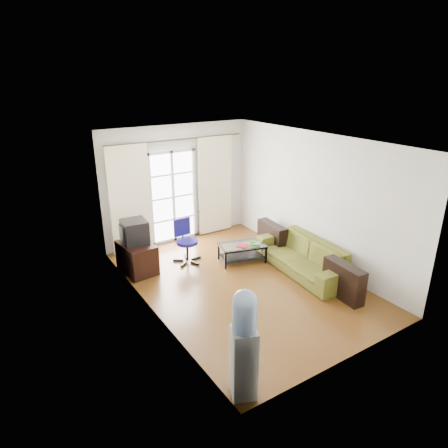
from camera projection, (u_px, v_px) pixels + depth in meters
The scene contains 20 objects.
floor at pixel (241, 282), 7.65m from camera, with size 5.20×5.20×0.00m, color brown.
ceiling at pixel (243, 140), 6.68m from camera, with size 5.20×5.20×0.00m, color white.
wall_back at pixel (177, 184), 9.21m from camera, with size 3.60×0.02×2.70m, color silver.
wall_front at pixel (358, 273), 5.12m from camera, with size 3.60×0.02×2.70m, color silver.
wall_left at pixel (148, 237), 6.26m from camera, with size 0.02×5.20×2.70m, color silver.
wall_right at pixel (315, 200), 8.07m from camera, with size 0.02×5.20×2.70m, color silver.
french_door at pixel (173, 197), 9.19m from camera, with size 1.16×0.06×2.15m.
curtain_rod at pixel (177, 140), 8.77m from camera, with size 0.04×0.04×3.30m, color #4C3F2D.
curtain_left at pixel (130, 200), 8.57m from camera, with size 0.90×0.07×2.35m, color #FFFACD.
curtain_right at pixel (215, 185), 9.65m from camera, with size 0.90×0.07×2.35m, color #FFFACD.
radiator at pixel (210, 220), 9.90m from camera, with size 0.64×0.12×0.64m, color gray.
sofa at pixel (303, 256), 7.96m from camera, with size 1.06×2.29×0.65m, color brown.
coffee_table at pixel (242, 250), 8.40m from camera, with size 1.06×0.77×0.39m.
bowl at pixel (255, 244), 8.33m from camera, with size 0.27×0.27×0.05m, color #308635.
book at pixel (241, 247), 8.19m from camera, with size 0.26×0.27×0.02m, color maroon.
remote at pixel (245, 247), 8.24m from camera, with size 0.17×0.05×0.02m, color black.
tv_stand at pixel (137, 258), 7.96m from camera, with size 0.55×0.82×0.60m, color black.
crt_tv at pixel (134, 232), 7.82m from camera, with size 0.54×0.54×0.46m.
task_chair at pixel (187, 249), 8.40m from camera, with size 0.63×0.63×0.92m.
water_cooler at pixel (244, 342), 4.71m from camera, with size 0.39×0.39×1.48m.
Camera 1 is at (-3.90, -5.51, 3.76)m, focal length 32.00 mm.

